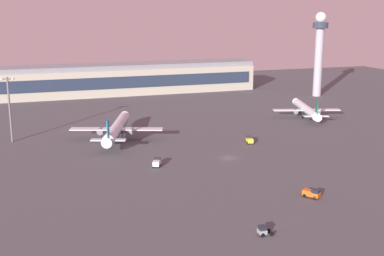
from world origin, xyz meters
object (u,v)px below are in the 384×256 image
at_px(baggage_tractor, 312,193).
at_px(airplane_near_gate, 117,128).
at_px(maintenance_van, 157,162).
at_px(pushback_tug, 263,230).
at_px(control_tower, 319,48).
at_px(cargo_loader, 250,140).
at_px(airplane_taxiway_distant, 306,109).
at_px(apron_light_east, 9,105).

bearing_deg(baggage_tractor, airplane_near_gate, -98.99).
distance_m(maintenance_van, pushback_tug, 53.08).
distance_m(airplane_near_gate, maintenance_van, 35.35).
distance_m(control_tower, maintenance_van, 148.64).
height_order(control_tower, airplane_near_gate, control_tower).
distance_m(pushback_tug, cargo_loader, 73.41).
distance_m(cargo_loader, baggage_tractor, 52.86).
bearing_deg(cargo_loader, airplane_taxiway_distant, 50.87).
height_order(control_tower, airplane_taxiway_distant, control_tower).
bearing_deg(baggage_tractor, pushback_tug, 1.18).
distance_m(maintenance_van, baggage_tractor, 47.40).
height_order(airplane_near_gate, cargo_loader, airplane_near_gate).
height_order(airplane_taxiway_distant, pushback_tug, airplane_taxiway_distant).
bearing_deg(baggage_tractor, apron_light_east, -83.81).
xyz_separation_m(control_tower, maintenance_van, (-113.36, -93.08, -24.09)).
xyz_separation_m(control_tower, airplane_taxiway_distant, (-35.09, -47.13, -21.70)).
bearing_deg(airplane_near_gate, cargo_loader, -5.49).
height_order(baggage_tractor, apron_light_east, apron_light_east).
distance_m(baggage_tractor, apron_light_east, 107.52).
xyz_separation_m(control_tower, airplane_near_gate, (-118.77, -58.27, -21.18)).
xyz_separation_m(maintenance_van, pushback_tug, (8.49, -52.40, -0.11)).
height_order(airplane_near_gate, airplane_taxiway_distant, airplane_near_gate).
height_order(control_tower, baggage_tractor, control_tower).
xyz_separation_m(airplane_near_gate, baggage_tractor, (34.88, -71.94, -2.92)).
distance_m(maintenance_van, apron_light_east, 60.73).
xyz_separation_m(pushback_tug, cargo_loader, (28.72, 67.56, 0.11)).
bearing_deg(maintenance_van, apron_light_east, 156.67).
distance_m(airplane_near_gate, pushback_tug, 88.36).
relative_size(airplane_near_gate, airplane_taxiway_distant, 1.13).
bearing_deg(airplane_near_gate, baggage_tractor, -44.86).
relative_size(airplane_near_gate, cargo_loader, 9.12).
relative_size(pushback_tug, cargo_loader, 0.70).
xyz_separation_m(airplane_taxiway_distant, pushback_tug, (-69.79, -98.35, -2.50)).
distance_m(control_tower, airplane_taxiway_distant, 62.64).
bearing_deg(airplane_taxiway_distant, cargo_loader, -126.61).
bearing_deg(pushback_tug, cargo_loader, -20.42).
relative_size(airplane_taxiway_distant, apron_light_east, 1.59).
height_order(maintenance_van, baggage_tractor, same).
height_order(maintenance_van, apron_light_east, apron_light_east).
bearing_deg(cargo_loader, maintenance_van, -143.82).
bearing_deg(cargo_loader, apron_light_east, 174.06).
distance_m(airplane_near_gate, airplane_taxiway_distant, 84.42).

